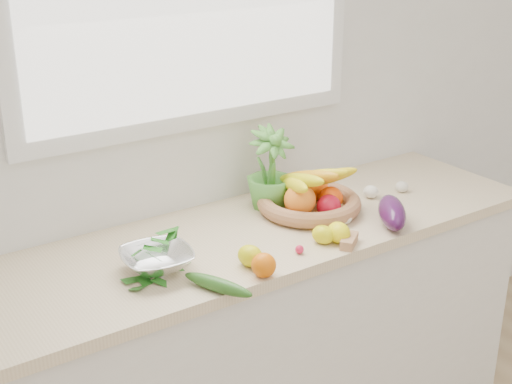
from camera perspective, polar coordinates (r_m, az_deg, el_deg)
back_wall at (r=2.48m, az=-5.18°, el=8.50°), size 4.50×0.02×2.70m
counter_cabinet at (r=2.62m, az=-1.18°, el=-12.81°), size 2.20×0.58×0.86m
countertop at (r=2.39m, az=-1.26°, el=-3.89°), size 2.24×0.62×0.04m
orange_loose at (r=2.11m, az=0.62°, el=-5.87°), size 0.09×0.09×0.07m
lemon_a at (r=2.17m, az=-0.47°, el=-5.13°), size 0.09×0.10×0.07m
lemon_b at (r=2.33m, az=6.64°, el=-3.24°), size 0.08×0.09×0.07m
lemon_c at (r=2.32m, az=5.39°, el=-3.41°), size 0.09×0.10×0.06m
apple at (r=2.51m, az=5.85°, el=-1.17°), size 0.11×0.11×0.09m
ginger at (r=2.32m, az=7.46°, el=-3.90°), size 0.10×0.09×0.03m
garlic_a at (r=2.71m, az=9.18°, el=0.02°), size 0.06×0.06×0.05m
garlic_b at (r=2.79m, az=11.59°, el=0.42°), size 0.06×0.06×0.04m
garlic_c at (r=2.47m, az=7.06°, el=-2.03°), size 0.07×0.07×0.05m
eggplant at (r=2.48m, az=10.82°, el=-1.61°), size 0.21×0.24×0.09m
cucumber at (r=2.04m, az=-3.08°, el=-7.42°), size 0.13×0.23×0.04m
radish at (r=2.26m, az=3.50°, el=-4.61°), size 0.03×0.03×0.03m
potted_herb at (r=2.56m, az=1.15°, el=1.75°), size 0.18×0.18×0.31m
fruit_basket at (r=2.55m, az=4.22°, el=-0.44°), size 0.48×0.48×0.19m
colander_with_spinach at (r=2.14m, az=-7.96°, el=-4.99°), size 0.24×0.24×0.12m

